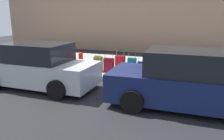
# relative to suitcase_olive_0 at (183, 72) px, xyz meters

# --- Properties ---
(ground_plane) EXTENTS (40.00, 40.00, 0.00)m
(ground_plane) POSITION_rel_suitcase_olive_0_xyz_m (2.96, 0.81, -0.43)
(ground_plane) COLOR black
(sidewalk_curb) EXTENTS (18.00, 5.00, 0.14)m
(sidewalk_curb) POSITION_rel_suitcase_olive_0_xyz_m (2.96, -1.69, -0.36)
(sidewalk_curb) COLOR #9E9B93
(sidewalk_curb) RESTS_ON ground_plane
(suitcase_olive_0) EXTENTS (0.43, 0.27, 0.87)m
(suitcase_olive_0) POSITION_rel_suitcase_olive_0_xyz_m (0.00, 0.00, 0.00)
(suitcase_olive_0) COLOR #59601E
(suitcase_olive_0) RESTS_ON sidewalk_curb
(suitcase_silver_1) EXTENTS (0.46, 0.27, 0.95)m
(suitcase_silver_1) POSITION_rel_suitcase_olive_0_xyz_m (0.54, -0.07, 0.07)
(suitcase_silver_1) COLOR #9EA0A8
(suitcase_silver_1) RESTS_ON sidewalk_curb
(suitcase_black_2) EXTENTS (0.36, 0.25, 0.76)m
(suitcase_black_2) POSITION_rel_suitcase_olive_0_xyz_m (1.05, 0.03, 0.06)
(suitcase_black_2) COLOR black
(suitcase_black_2) RESTS_ON sidewalk_curb
(suitcase_navy_3) EXTENTS (0.49, 0.20, 0.87)m
(suitcase_navy_3) POSITION_rel_suitcase_olive_0_xyz_m (1.58, 0.01, 0.00)
(suitcase_navy_3) COLOR navy
(suitcase_navy_3) RESTS_ON sidewalk_curb
(suitcase_teal_4) EXTENTS (0.36, 0.25, 0.93)m
(suitcase_teal_4) POSITION_rel_suitcase_olive_0_xyz_m (2.11, -0.11, 0.05)
(suitcase_teal_4) COLOR #0F606B
(suitcase_teal_4) RESTS_ON sidewalk_curb
(suitcase_red_5) EXTENTS (0.40, 0.26, 1.06)m
(suitcase_red_5) POSITION_rel_suitcase_olive_0_xyz_m (2.60, 0.01, 0.10)
(suitcase_red_5) COLOR red
(suitcase_red_5) RESTS_ON sidewalk_curb
(suitcase_maroon_6) EXTENTS (0.45, 0.23, 0.84)m
(suitcase_maroon_6) POSITION_rel_suitcase_olive_0_xyz_m (3.13, -0.00, 0.02)
(suitcase_maroon_6) COLOR maroon
(suitcase_maroon_6) RESTS_ON sidewalk_curb
(suitcase_olive_7) EXTENTS (0.37, 0.28, 0.72)m
(suitcase_olive_7) POSITION_rel_suitcase_olive_0_xyz_m (3.64, -0.00, 0.04)
(suitcase_olive_7) COLOR #59601E
(suitcase_olive_7) RESTS_ON sidewalk_curb
(fire_hydrant) EXTENTS (0.39, 0.21, 0.81)m
(fire_hydrant) POSITION_rel_suitcase_olive_0_xyz_m (4.53, -0.03, 0.13)
(fire_hydrant) COLOR red
(fire_hydrant) RESTS_ON sidewalk_curb
(bollard_post) EXTENTS (0.14, 0.14, 0.67)m
(bollard_post) POSITION_rel_suitcase_olive_0_xyz_m (5.25, 0.12, 0.04)
(bollard_post) COLOR brown
(bollard_post) RESTS_ON sidewalk_curb
(parked_car_navy_0) EXTENTS (4.52, 2.16, 1.65)m
(parked_car_navy_0) POSITION_rel_suitcase_olive_0_xyz_m (-0.24, 2.41, 0.34)
(parked_car_navy_0) COLOR #141E4C
(parked_car_navy_0) RESTS_ON ground_plane
(parked_car_silver_1) EXTENTS (4.31, 1.99, 1.62)m
(parked_car_silver_1) POSITION_rel_suitcase_olive_0_xyz_m (4.93, 2.41, 0.32)
(parked_car_silver_1) COLOR #B2B5BA
(parked_car_silver_1) RESTS_ON ground_plane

